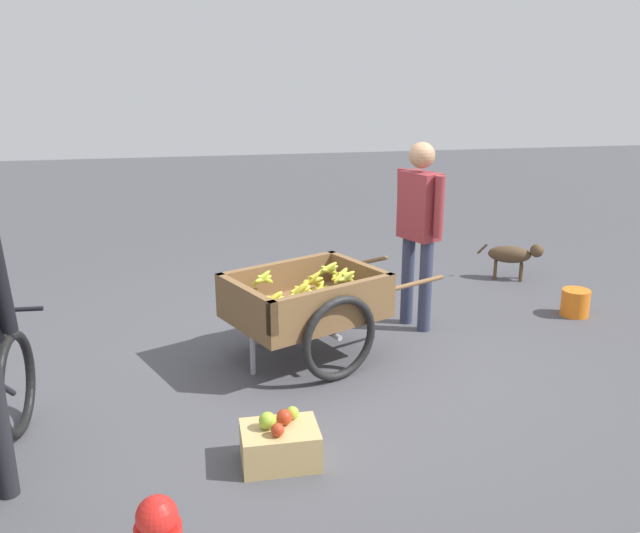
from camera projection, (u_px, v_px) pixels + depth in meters
ground_plane at (329, 359)px, 5.21m from camera, size 24.00×24.00×0.00m
fruit_cart at (306, 305)px, 5.09m from camera, size 1.82×1.38×0.71m
vendor_person at (419, 220)px, 5.58m from camera, size 0.32×0.50×1.59m
dog at (513, 255)px, 7.04m from camera, size 0.62×0.37×0.40m
plastic_bucket at (575, 303)px, 6.08m from camera, size 0.25×0.25×0.24m
mixed_fruit_crate at (280, 443)px, 3.84m from camera, size 0.44×0.32×0.32m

